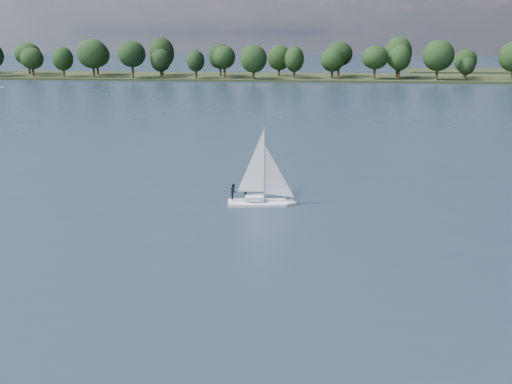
{
  "coord_description": "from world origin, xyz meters",
  "views": [
    {
      "loc": [
        8.18,
        -19.55,
        17.59
      ],
      "look_at": [
        2.64,
        33.93,
        2.5
      ],
      "focal_mm": 40.0,
      "sensor_mm": 36.0,
      "label": 1
    }
  ],
  "objects": [
    {
      "name": "sailboat",
      "position": [
        2.42,
        37.85,
        2.42
      ],
      "size": [
        6.77,
        2.69,
        8.66
      ],
      "rotation": [
        0.0,
        0.0,
        0.13
      ],
      "color": "white",
      "rests_on": "ground"
    },
    {
      "name": "ground",
      "position": [
        0.0,
        100.0,
        0.0
      ],
      "size": [
        700.0,
        700.0,
        0.0
      ],
      "primitive_type": "plane",
      "color": "#233342",
      "rests_on": "ground"
    },
    {
      "name": "far_shore",
      "position": [
        0.0,
        212.0,
        0.0
      ],
      "size": [
        660.0,
        40.0,
        1.5
      ],
      "primitive_type": "cube",
      "color": "black",
      "rests_on": "ground"
    },
    {
      "name": "treeline",
      "position": [
        -12.63,
        208.03,
        8.04
      ],
      "size": [
        562.32,
        73.35,
        17.54
      ],
      "color": "black",
      "rests_on": "ground"
    }
  ]
}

